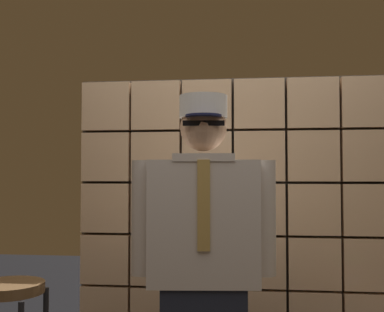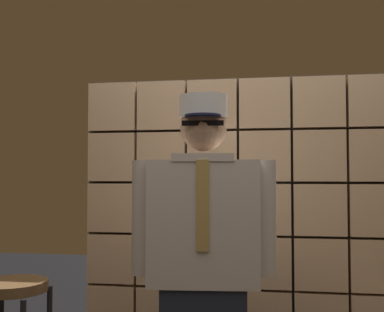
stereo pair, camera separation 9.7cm
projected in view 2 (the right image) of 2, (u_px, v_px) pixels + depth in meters
name	position (u px, v px, depth m)	size (l,w,h in m)	color
glass_block_wall	(239.00, 235.00, 2.96)	(1.96, 0.10, 1.96)	#E0B78C
standing_person	(204.00, 270.00, 2.23)	(0.68, 0.31, 1.70)	#1E2333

